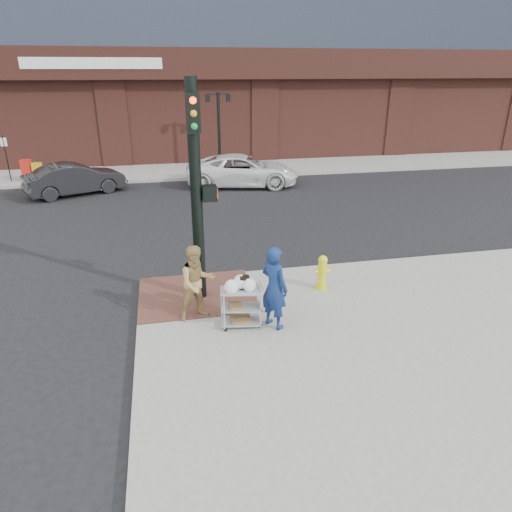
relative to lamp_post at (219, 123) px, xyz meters
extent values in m
plane|color=black|center=(-2.00, -16.00, -2.62)|extent=(220.00, 220.00, 0.00)
cube|color=gray|center=(10.50, 16.00, -2.54)|extent=(65.00, 36.00, 0.15)
cube|color=#562D28|center=(-2.60, -15.10, -2.46)|extent=(2.80, 2.40, 0.01)
cylinder|color=black|center=(0.00, 0.00, -0.47)|extent=(0.16, 0.16, 4.00)
cube|color=black|center=(0.00, 0.00, 1.43)|extent=(1.20, 0.06, 0.06)
cube|color=black|center=(-0.55, 0.00, 1.23)|extent=(0.22, 0.22, 0.35)
cube|color=black|center=(0.55, 0.00, 1.23)|extent=(0.22, 0.22, 0.35)
cylinder|color=black|center=(-10.50, -1.00, -1.37)|extent=(0.05, 0.05, 2.20)
cylinder|color=black|center=(-2.50, -15.20, 0.03)|extent=(0.26, 0.26, 5.00)
cube|color=black|center=(-2.20, -15.20, 0.08)|extent=(0.32, 0.28, 0.34)
cube|color=#FF260C|center=(-2.04, -15.20, 0.08)|extent=(0.02, 0.18, 0.22)
cube|color=black|center=(-2.50, -15.48, 1.83)|extent=(0.28, 0.18, 0.80)
imported|color=navy|center=(-1.11, -16.91, -1.55)|extent=(0.74, 0.80, 1.83)
imported|color=#A2844C|center=(-2.65, -16.21, -1.62)|extent=(0.97, 0.84, 1.69)
imported|color=black|center=(-7.03, -3.71, -1.91)|extent=(4.52, 3.11, 1.41)
imported|color=white|center=(0.63, -3.62, -1.88)|extent=(5.71, 3.43, 1.48)
cube|color=gray|center=(-1.80, -16.76, -1.63)|extent=(0.89, 0.59, 0.03)
cube|color=gray|center=(-1.80, -16.76, -2.03)|extent=(0.89, 0.59, 0.03)
cube|color=gray|center=(-1.80, -16.76, -2.37)|extent=(0.89, 0.59, 0.03)
cube|color=black|center=(-1.70, -16.71, -1.49)|extent=(0.20, 0.13, 0.29)
cube|color=brown|center=(-1.91, -16.76, -1.98)|extent=(0.28, 0.31, 0.07)
cube|color=brown|center=(-1.80, -16.76, -2.32)|extent=(0.42, 0.33, 0.06)
cylinder|color=yellow|center=(0.50, -15.41, -2.43)|extent=(0.29, 0.29, 0.08)
cylinder|color=yellow|center=(0.50, -15.41, -2.05)|extent=(0.21, 0.21, 0.65)
sphere|color=yellow|center=(0.50, -15.41, -1.69)|extent=(0.23, 0.23, 0.23)
cylinder|color=yellow|center=(0.50, -15.41, -2.00)|extent=(0.42, 0.09, 0.09)
cube|color=red|center=(-9.67, -1.09, -1.94)|extent=(0.48, 0.44, 1.05)
cube|color=gold|center=(-9.15, -1.26, -2.02)|extent=(0.46, 0.43, 0.90)
camera|label=1|loc=(-3.23, -25.18, 2.66)|focal=32.00mm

